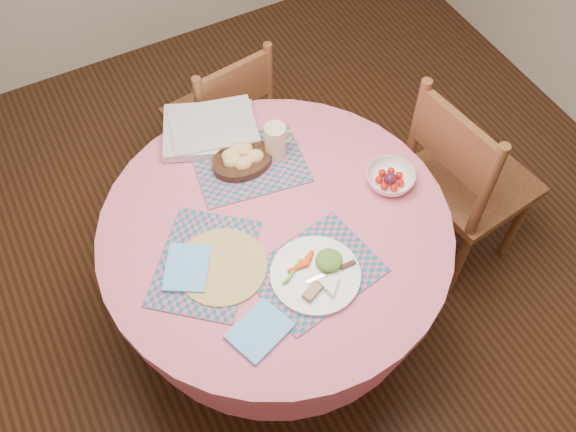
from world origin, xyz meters
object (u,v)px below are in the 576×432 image
object	(u,v)px
latte_mug	(276,141)
fruit_bowl	(390,179)
bread_bowl	(242,158)
wicker_trivet	(222,267)
dinner_plate	(318,274)
dining_table	(276,256)
chair_right	(463,179)
chair_back	(224,118)

from	to	relation	value
latte_mug	fruit_bowl	bearing A→B (deg)	-46.13
bread_bowl	latte_mug	size ratio (longest dim) A/B	1.61
bread_bowl	fruit_bowl	xyz separation A→B (m)	(0.43, -0.33, -0.01)
wicker_trivet	fruit_bowl	bearing A→B (deg)	3.26
dinner_plate	fruit_bowl	xyz separation A→B (m)	(0.42, 0.22, 0.01)
bread_bowl	latte_mug	xyz separation A→B (m)	(0.13, -0.02, 0.04)
dining_table	dinner_plate	size ratio (longest dim) A/B	4.16
dinner_plate	fruit_bowl	world-z (taller)	dinner_plate
chair_right	chair_back	world-z (taller)	chair_right
wicker_trivet	fruit_bowl	world-z (taller)	fruit_bowl
chair_right	chair_back	distance (m)	1.09
dinner_plate	dining_table	bearing A→B (deg)	97.32
dining_table	latte_mug	bearing A→B (deg)	62.13
wicker_trivet	fruit_bowl	size ratio (longest dim) A/B	1.59
chair_right	wicker_trivet	xyz separation A→B (m)	(-1.09, -0.05, 0.24)
chair_right	chair_back	size ratio (longest dim) A/B	1.12
chair_back	dinner_plate	xyz separation A→B (m)	(-0.12, -1.06, 0.31)
chair_right	dinner_plate	size ratio (longest dim) A/B	3.34
dining_table	wicker_trivet	bearing A→B (deg)	-164.45
wicker_trivet	latte_mug	xyz separation A→B (m)	(0.38, 0.35, 0.07)
wicker_trivet	fruit_bowl	xyz separation A→B (m)	(0.68, 0.04, 0.02)
chair_right	wicker_trivet	world-z (taller)	chair_right
chair_back	dinner_plate	size ratio (longest dim) A/B	2.97
chair_back	bread_bowl	bearing A→B (deg)	67.18
chair_back	dining_table	bearing A→B (deg)	71.25
dinner_plate	chair_back	bearing A→B (deg)	83.48
wicker_trivet	bread_bowl	distance (m)	0.45
chair_back	dinner_plate	bearing A→B (deg)	75.31
wicker_trivet	fruit_bowl	distance (m)	0.69
dining_table	dinner_plate	xyz separation A→B (m)	(0.03, -0.24, 0.22)
wicker_trivet	dinner_plate	size ratio (longest dim) A/B	1.01
dining_table	wicker_trivet	xyz separation A→B (m)	(-0.23, -0.06, 0.20)
fruit_bowl	latte_mug	bearing A→B (deg)	133.87
bread_bowl	fruit_bowl	distance (m)	0.55
chair_right	fruit_bowl	distance (m)	0.48
dining_table	dinner_plate	bearing A→B (deg)	-82.68
chair_right	wicker_trivet	distance (m)	1.12
dining_table	fruit_bowl	bearing A→B (deg)	-3.21
chair_right	fruit_bowl	bearing A→B (deg)	84.30
chair_right	bread_bowl	size ratio (longest dim) A/B	4.33
fruit_bowl	chair_right	bearing A→B (deg)	1.68
chair_right	dinner_plate	xyz separation A→B (m)	(-0.83, -0.23, 0.25)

